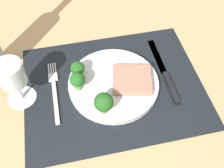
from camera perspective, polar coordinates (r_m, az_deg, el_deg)
The scene contains 10 objects.
ground_plane at distance 69.97cm, azimuth 0.30°, elevation -1.22°, with size 140.00×110.00×3.00cm, color tan.
placemat at distance 68.64cm, azimuth 0.31°, elevation -0.42°, with size 45.70×35.73×0.30cm, color black.
plate at distance 67.87cm, azimuth 0.31°, elevation 0.05°, with size 23.16×23.16×1.60cm, color silver.
steak at distance 66.56cm, azimuth 4.30°, elevation 0.91°, with size 9.62×8.59×2.01cm, color tan.
broccoli_center at distance 63.84cm, azimuth -7.40°, elevation 0.51°, with size 3.71×3.71×5.25cm.
broccoli_front_edge at distance 67.04cm, azimuth -7.42°, elevation 3.31°, with size 3.59×3.59×4.63cm.
broccoli_near_fork at distance 59.39cm, azimuth -1.79°, elevation -4.02°, with size 4.48×4.48×6.00cm.
fork at distance 68.85cm, azimuth -12.31°, elevation -1.41°, with size 2.40×19.20×0.50cm.
knife at distance 71.85cm, azimuth 11.45°, elevation 2.07°, with size 1.80×23.00×0.80cm.
wine_glass at distance 63.82cm, azimuth -20.76°, elevation 1.50°, with size 7.16×7.16×12.59cm.
Camera 1 is at (-8.90, -39.64, 55.47)cm, focal length 42.42 mm.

